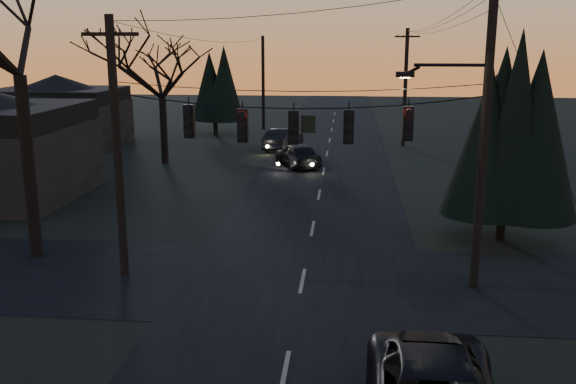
# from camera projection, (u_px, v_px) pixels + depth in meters

# --- Properties ---
(main_road) EXTENTS (8.00, 120.00, 0.02)m
(main_road) POSITION_uv_depth(u_px,v_px,m) (317.00, 205.00, 30.74)
(main_road) COLOR black
(main_road) RESTS_ON ground
(cross_road) EXTENTS (60.00, 7.00, 0.02)m
(cross_road) POSITION_uv_depth(u_px,v_px,m) (302.00, 281.00, 21.06)
(cross_road) COLOR black
(cross_road) RESTS_ON ground
(utility_pole_right) EXTENTS (5.00, 0.30, 10.00)m
(utility_pole_right) POSITION_uv_depth(u_px,v_px,m) (473.00, 287.00, 20.57)
(utility_pole_right) COLOR black
(utility_pole_right) RESTS_ON ground
(utility_pole_left) EXTENTS (1.80, 0.30, 8.50)m
(utility_pole_left) POSITION_uv_depth(u_px,v_px,m) (125.00, 275.00, 21.60)
(utility_pole_left) COLOR black
(utility_pole_left) RESTS_ON ground
(utility_pole_far_r) EXTENTS (1.80, 0.30, 8.50)m
(utility_pole_far_r) POSITION_uv_depth(u_px,v_px,m) (403.00, 146.00, 47.68)
(utility_pole_far_r) COLOR black
(utility_pole_far_r) RESTS_ON ground
(utility_pole_far_l) EXTENTS (0.30, 0.30, 8.00)m
(utility_pole_far_l) POSITION_uv_depth(u_px,v_px,m) (264.00, 129.00, 56.46)
(utility_pole_far_l) COLOR black
(utility_pole_far_l) RESTS_ON ground
(span_signal_assembly) EXTENTS (11.50, 0.44, 1.68)m
(span_signal_assembly) POSITION_uv_depth(u_px,v_px,m) (296.00, 125.00, 19.88)
(span_signal_assembly) COLOR black
(span_signal_assembly) RESTS_ON ground
(evergreen_right) EXTENTS (3.93, 3.93, 7.19)m
(evergreen_right) POSITION_uv_depth(u_px,v_px,m) (508.00, 135.00, 24.42)
(evergreen_right) COLOR black
(evergreen_right) RESTS_ON ground
(bare_tree_dist) EXTENTS (6.98, 6.98, 8.29)m
(bare_tree_dist) POSITION_uv_depth(u_px,v_px,m) (161.00, 71.00, 39.68)
(bare_tree_dist) COLOR black
(bare_tree_dist) RESTS_ON ground
(evergreen_dist) EXTENTS (3.50, 3.50, 6.38)m
(evergreen_dist) POSITION_uv_depth(u_px,v_px,m) (215.00, 89.00, 52.18)
(evergreen_dist) COLOR black
(evergreen_dist) RESTS_ON ground
(house_left_far) EXTENTS (9.00, 7.00, 5.20)m
(house_left_far) POSITION_uv_depth(u_px,v_px,m) (58.00, 110.00, 47.43)
(house_left_far) COLOR black
(house_left_far) RESTS_ON ground
(sedan_oncoming_a) EXTENTS (3.44, 4.74, 1.50)m
(sedan_oncoming_a) POSITION_uv_depth(u_px,v_px,m) (298.00, 155.00, 39.66)
(sedan_oncoming_a) COLOR black
(sedan_oncoming_a) RESTS_ON ground
(sedan_oncoming_b) EXTENTS (2.66, 4.85, 1.51)m
(sedan_oncoming_b) POSITION_uv_depth(u_px,v_px,m) (283.00, 139.00, 45.81)
(sedan_oncoming_b) COLOR black
(sedan_oncoming_b) RESTS_ON ground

